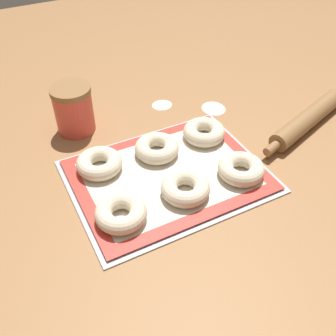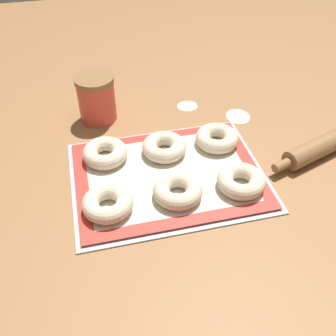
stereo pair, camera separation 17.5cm
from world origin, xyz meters
name	(u,v)px [view 1 (the left image)]	position (x,y,z in m)	size (l,w,h in m)	color
ground_plane	(175,176)	(0.00, 0.00, 0.00)	(2.80, 2.80, 0.00)	olive
baking_tray	(168,176)	(-0.02, 0.01, 0.00)	(0.48, 0.37, 0.01)	#B2B5BA
baking_mat	(168,174)	(-0.02, 0.01, 0.01)	(0.46, 0.35, 0.00)	red
bagel_front_left	(121,213)	(-0.18, -0.08, 0.03)	(0.12, 0.12, 0.04)	beige
bagel_front_center	(185,188)	(-0.01, -0.08, 0.03)	(0.12, 0.12, 0.04)	beige
bagel_front_right	(241,169)	(0.14, -0.08, 0.03)	(0.12, 0.12, 0.04)	beige
bagel_back_left	(99,163)	(-0.16, 0.10, 0.03)	(0.12, 0.12, 0.04)	beige
bagel_back_center	(157,148)	(-0.01, 0.09, 0.03)	(0.12, 0.12, 0.04)	beige
bagel_back_right	(204,132)	(0.14, 0.09, 0.03)	(0.12, 0.12, 0.04)	beige
flour_canister	(74,109)	(-0.16, 0.31, 0.07)	(0.11, 0.11, 0.14)	#DB4C3D
rolling_pin	(308,119)	(0.44, 0.01, 0.03)	(0.41, 0.16, 0.05)	olive
flour_patch_near	(214,108)	(0.25, 0.22, 0.00)	(0.07, 0.08, 0.00)	white
flour_patch_far	(162,105)	(0.12, 0.31, 0.00)	(0.06, 0.06, 0.00)	white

